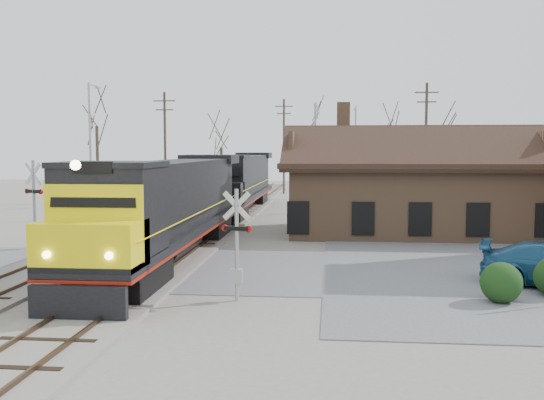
{
  "coord_description": "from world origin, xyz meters",
  "views": [
    {
      "loc": [
        7.24,
        -24.61,
        5.03
      ],
      "look_at": [
        3.98,
        9.0,
        2.17
      ],
      "focal_mm": 40.0,
      "sensor_mm": 36.0,
      "label": 1
    }
  ],
  "objects": [
    {
      "name": "road",
      "position": [
        0.0,
        0.0,
        0.01
      ],
      "size": [
        60.0,
        9.0,
        0.03
      ],
      "primitive_type": "cube",
      "color": "#59595E",
      "rests_on": "ground"
    },
    {
      "name": "tree_e",
      "position": [
        18.49,
        35.71,
        6.78
      ],
      "size": [
        3.89,
        3.89,
        9.53
      ],
      "color": "#382D23",
      "rests_on": "ground"
    },
    {
      "name": "ground",
      "position": [
        0.0,
        0.0,
        0.0
      ],
      "size": [
        140.0,
        140.0,
        0.0
      ],
      "primitive_type": "plane",
      "color": "gray",
      "rests_on": "ground"
    },
    {
      "name": "streetlight_a",
      "position": [
        -9.72,
        17.07,
        5.38
      ],
      "size": [
        0.25,
        2.04,
        9.67
      ],
      "color": "#A5A8AD",
      "rests_on": "ground"
    },
    {
      "name": "tree_a",
      "position": [
        -14.64,
        30.65,
        8.34
      ],
      "size": [
        4.78,
        4.78,
        11.71
      ],
      "color": "#382D23",
      "rests_on": "ground"
    },
    {
      "name": "locomotive_trailing",
      "position": [
        0.0,
        23.02,
        2.45
      ],
      "size": [
        3.13,
        20.99,
        4.41
      ],
      "color": "black",
      "rests_on": "ground"
    },
    {
      "name": "track_siding",
      "position": [
        -4.5,
        15.0,
        0.07
      ],
      "size": [
        3.4,
        90.0,
        0.24
      ],
      "color": "gray",
      "rests_on": "ground"
    },
    {
      "name": "streetlight_b",
      "position": [
        6.04,
        22.11,
        4.81
      ],
      "size": [
        0.25,
        2.04,
        8.55
      ],
      "color": "#A5A8AD",
      "rests_on": "ground"
    },
    {
      "name": "locomotive_lead",
      "position": [
        0.0,
        1.75,
        2.45
      ],
      "size": [
        3.13,
        20.99,
        4.66
      ],
      "color": "black",
      "rests_on": "ground"
    },
    {
      "name": "tree_c",
      "position": [
        5.22,
        50.96,
        8.5
      ],
      "size": [
        4.87,
        4.87,
        11.94
      ],
      "color": "#382D23",
      "rests_on": "ground"
    },
    {
      "name": "crossbuck_near",
      "position": [
        4.18,
        -5.07,
        1.77
      ],
      "size": [
        1.05,
        0.32,
        3.72
      ],
      "rotation": [
        0.0,
        0.0,
        -0.21
      ],
      "color": "#A5A8AD",
      "rests_on": "ground"
    },
    {
      "name": "hedge_a",
      "position": [
        12.81,
        -4.54,
        0.67
      ],
      "size": [
        1.35,
        1.35,
        1.35
      ],
      "primitive_type": "sphere",
      "color": "black",
      "rests_on": "ground"
    },
    {
      "name": "track_main",
      "position": [
        0.0,
        15.0,
        0.07
      ],
      "size": [
        3.4,
        90.0,
        0.24
      ],
      "color": "gray",
      "rests_on": "ground"
    },
    {
      "name": "tree_d",
      "position": [
        13.12,
        40.19,
        7.22
      ],
      "size": [
        4.14,
        4.14,
        10.15
      ],
      "color": "#382D23",
      "rests_on": "ground"
    },
    {
      "name": "tree_b",
      "position": [
        -4.24,
        38.48,
        6.0
      ],
      "size": [
        3.45,
        3.45,
        8.45
      ],
      "color": "#382D23",
      "rests_on": "ground"
    },
    {
      "name": "streetlight_c",
      "position": [
        9.57,
        34.03,
        5.06
      ],
      "size": [
        0.25,
        2.04,
        9.05
      ],
      "color": "#A5A8AD",
      "rests_on": "ground"
    },
    {
      "name": "utility_pole_b",
      "position": [
        2.03,
        42.86,
        5.49
      ],
      "size": [
        2.0,
        0.24,
        10.52
      ],
      "color": "#382D23",
      "rests_on": "ground"
    },
    {
      "name": "utility_pole_c",
      "position": [
        15.24,
        27.81,
        5.51
      ],
      "size": [
        2.0,
        0.24,
        10.56
      ],
      "color": "#382D23",
      "rests_on": "ground"
    },
    {
      "name": "utility_pole_a",
      "position": [
        -7.76,
        29.36,
        5.3
      ],
      "size": [
        2.0,
        0.24,
        10.14
      ],
      "color": "#382D23",
      "rests_on": "ground"
    },
    {
      "name": "crossbuck_far",
      "position": [
        -7.53,
        4.27,
        2.07
      ],
      "size": [
        1.2,
        0.58,
        4.47
      ],
      "rotation": [
        0.0,
        0.0,
        2.74
      ],
      "color": "#A5A8AD",
      "rests_on": "ground"
    },
    {
      "name": "depot",
      "position": [
        11.99,
        12.0,
        2.41
      ],
      "size": [
        15.2,
        9.31,
        7.9
      ],
      "color": "#8D6549",
      "rests_on": "ground"
    }
  ]
}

